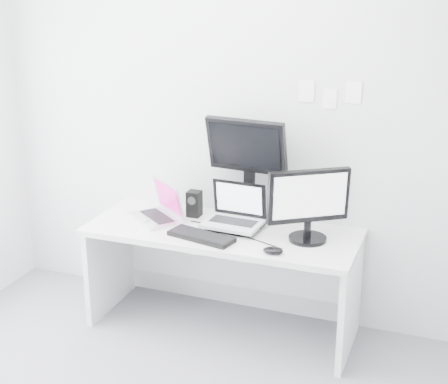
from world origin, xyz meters
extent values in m
plane|color=silver|center=(0.00, 1.60, 1.35)|extent=(3.60, 0.00, 3.60)
cube|color=silver|center=(0.00, 1.25, 0.36)|extent=(1.80, 0.70, 0.73)
cube|color=silver|center=(-0.49, 1.25, 0.87)|extent=(0.46, 0.44, 0.27)
cube|color=black|center=(-0.27, 1.42, 0.82)|extent=(0.11, 0.11, 0.18)
cube|color=#B7BABF|center=(0.06, 1.27, 0.89)|extent=(0.39, 0.31, 0.31)
cube|color=black|center=(0.10, 1.46, 1.10)|extent=(0.56, 0.24, 0.74)
cube|color=black|center=(0.57, 1.27, 0.97)|extent=(0.57, 0.50, 0.48)
cube|color=black|center=(-0.07, 1.06, 0.74)|extent=(0.46, 0.25, 0.03)
ellipsoid|color=black|center=(0.43, 0.99, 0.75)|extent=(0.13, 0.09, 0.04)
cube|color=white|center=(0.45, 1.59, 1.62)|extent=(0.10, 0.00, 0.14)
cube|color=white|center=(0.60, 1.59, 1.58)|extent=(0.09, 0.00, 0.13)
cube|color=white|center=(0.75, 1.59, 1.63)|extent=(0.10, 0.00, 0.14)
camera|label=1|loc=(1.45, -2.59, 2.38)|focal=53.70mm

